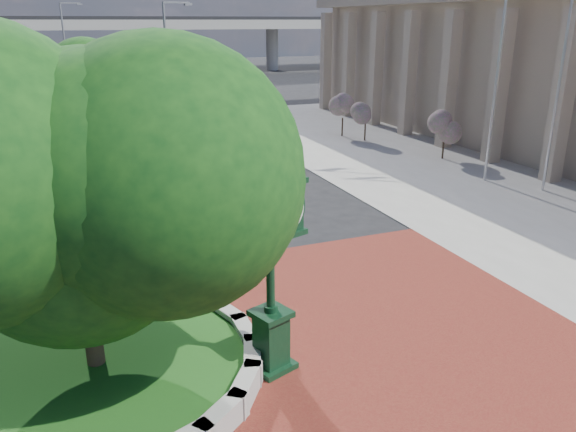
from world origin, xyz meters
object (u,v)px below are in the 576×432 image
Objects in this scene: flagpole_a at (561,73)px; flagpole_b at (497,74)px; post_clock at (270,252)px; parked_car at (165,96)px; street_lamp_far at (68,45)px; street_lamp_near at (170,63)px.

flagpole_a reaches higher than flagpole_b.
post_clock is 41.58m from parked_car.
street_lamp_far is at bearing 115.62° from flagpole_a.
parked_car is 9.42m from street_lamp_far.
post_clock is at bearing -144.53° from flagpole_b.
flagpole_b is (9.11, -30.99, 4.13)m from parked_car.
flagpole_a is at bearing -61.46° from parked_car.
flagpole_b reaches higher than parked_car.
flagpole_b is (-1.23, 2.26, -0.19)m from flagpole_a.
flagpole_a is at bearing -51.59° from street_lamp_near.
street_lamp_far is (-17.80, 37.11, -0.03)m from flagpole_a.
street_lamp_near is 0.95× the size of street_lamp_far.
street_lamp_near is at bearing 129.80° from flagpole_b.
parked_car is 0.50× the size of street_lamp_near.
street_lamp_near reaches higher than post_clock.
street_lamp_far is (-2.23, 45.05, 2.28)m from post_clock.
flagpole_a is at bearing -64.38° from street_lamp_far.
post_clock is 0.58× the size of street_lamp_far.
flagpole_a reaches higher than street_lamp_far.
parked_car is 0.43× the size of flagpole_b.
street_lamp_near is at bearing -76.63° from street_lamp_far.
street_lamp_far reaches higher than post_clock.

